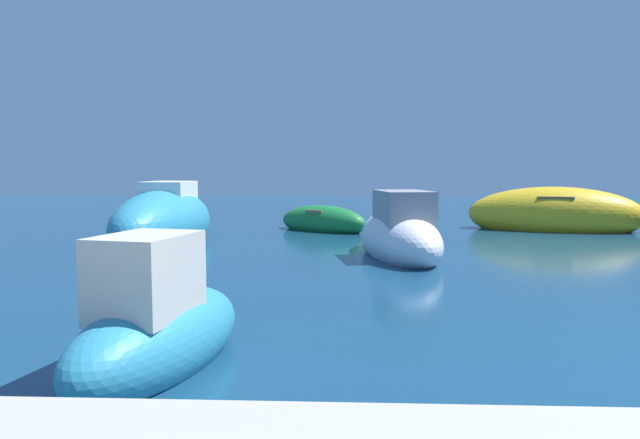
{
  "coord_description": "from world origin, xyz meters",
  "views": [
    {
      "loc": [
        -4.9,
        -6.04,
        2.11
      ],
      "look_at": [
        -5.63,
        9.94,
        0.73
      ],
      "focal_mm": 33.92,
      "sensor_mm": 36.0,
      "label": 1
    }
  ],
  "objects": [
    {
      "name": "moored_boat_7",
      "position": [
        -3.66,
        8.25,
        0.49
      ],
      "size": [
        2.36,
        4.62,
        1.9
      ],
      "rotation": [
        0.0,
        0.0,
        1.75
      ],
      "color": "white",
      "rests_on": "ground"
    },
    {
      "name": "moored_boat_5",
      "position": [
        -5.73,
        14.04,
        0.31
      ],
      "size": [
        3.49,
        3.06,
        1.11
      ],
      "rotation": [
        0.0,
        0.0,
        2.49
      ],
      "color": "#197233",
      "rests_on": "ground"
    },
    {
      "name": "moored_boat_4",
      "position": [
        2.07,
        14.61,
        0.52
      ],
      "size": [
        6.0,
        3.58,
        1.89
      ],
      "rotation": [
        0.0,
        0.0,
        2.86
      ],
      "color": "gold",
      "rests_on": "ground"
    },
    {
      "name": "moored_boat_6",
      "position": [
        -6.9,
        0.13,
        0.41
      ],
      "size": [
        1.75,
        3.22,
        1.67
      ],
      "rotation": [
        0.0,
        0.0,
        1.36
      ],
      "color": "teal",
      "rests_on": "ground"
    },
    {
      "name": "moored_boat_1",
      "position": [
        -10.0,
        10.45,
        0.58
      ],
      "size": [
        2.25,
        5.88,
        2.15
      ],
      "rotation": [
        0.0,
        0.0,
        4.7
      ],
      "color": "teal",
      "rests_on": "ground"
    }
  ]
}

